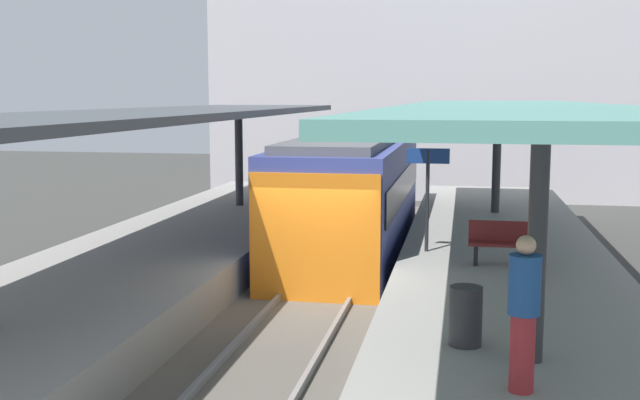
# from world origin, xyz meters

# --- Properties ---
(ground_plane) EXTENTS (80.00, 80.00, 0.00)m
(ground_plane) POSITION_xyz_m (0.00, 0.00, 0.00)
(ground_plane) COLOR #383835
(platform_left) EXTENTS (4.40, 28.00, 1.00)m
(platform_left) POSITION_xyz_m (-3.80, 0.00, 0.50)
(platform_left) COLOR gray
(platform_left) RESTS_ON ground_plane
(platform_right) EXTENTS (4.40, 28.00, 1.00)m
(platform_right) POSITION_xyz_m (3.80, 0.00, 0.50)
(platform_right) COLOR gray
(platform_right) RESTS_ON ground_plane
(track_ballast) EXTENTS (3.20, 28.00, 0.20)m
(track_ballast) POSITION_xyz_m (0.00, 0.00, 0.10)
(track_ballast) COLOR #59544C
(track_ballast) RESTS_ON ground_plane
(rail_near_side) EXTENTS (0.08, 28.00, 0.14)m
(rail_near_side) POSITION_xyz_m (-0.72, 0.00, 0.27)
(rail_near_side) COLOR slate
(rail_near_side) RESTS_ON track_ballast
(rail_far_side) EXTENTS (0.08, 28.00, 0.14)m
(rail_far_side) POSITION_xyz_m (0.72, 0.00, 0.27)
(rail_far_side) COLOR slate
(rail_far_side) RESTS_ON track_ballast
(commuter_train) EXTENTS (2.78, 10.43, 3.10)m
(commuter_train) POSITION_xyz_m (0.00, 5.34, 1.73)
(commuter_train) COLOR #38428C
(commuter_train) RESTS_ON track_ballast
(canopy_left) EXTENTS (4.18, 21.00, 2.99)m
(canopy_left) POSITION_xyz_m (-3.80, 1.40, 3.87)
(canopy_left) COLOR #333335
(canopy_left) RESTS_ON platform_left
(canopy_right) EXTENTS (4.18, 21.00, 3.14)m
(canopy_right) POSITION_xyz_m (3.80, 1.40, 4.02)
(canopy_right) COLOR #333335
(canopy_right) RESTS_ON platform_right
(platform_bench) EXTENTS (1.40, 0.41, 0.86)m
(platform_bench) POSITION_xyz_m (3.71, 0.68, 1.46)
(platform_bench) COLOR black
(platform_bench) RESTS_ON platform_right
(platform_sign) EXTENTS (0.90, 0.08, 2.21)m
(platform_sign) POSITION_xyz_m (2.14, 1.75, 2.62)
(platform_sign) COLOR #262628
(platform_sign) RESTS_ON platform_right
(litter_bin) EXTENTS (0.44, 0.44, 0.80)m
(litter_bin) POSITION_xyz_m (2.96, -4.43, 1.40)
(litter_bin) COLOR #2D2D30
(litter_bin) RESTS_ON platform_right
(passenger_near_bench) EXTENTS (0.36, 0.36, 1.79)m
(passenger_near_bench) POSITION_xyz_m (3.58, -5.96, 1.93)
(passenger_near_bench) COLOR maroon
(passenger_near_bench) RESTS_ON platform_right
(station_building_backdrop) EXTENTS (18.00, 6.00, 11.00)m
(station_building_backdrop) POSITION_xyz_m (1.10, 20.00, 5.50)
(station_building_backdrop) COLOR #B7B2B7
(station_building_backdrop) RESTS_ON ground_plane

